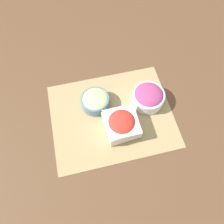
% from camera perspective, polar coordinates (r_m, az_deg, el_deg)
% --- Properties ---
extents(ground_plane, '(3.00, 3.00, 0.00)m').
position_cam_1_polar(ground_plane, '(0.92, -0.00, -0.95)').
color(ground_plane, '#513823').
extents(placemat, '(0.50, 0.40, 0.00)m').
position_cam_1_polar(placemat, '(0.91, -0.00, -0.89)').
color(placemat, '#937F56').
rests_on(placemat, ground_plane).
extents(cucumber_bowl, '(0.12, 0.12, 0.06)m').
position_cam_1_polar(cucumber_bowl, '(0.91, -4.35, 2.99)').
color(cucumber_bowl, slate).
rests_on(cucumber_bowl, placemat).
extents(tomato_bowl, '(0.13, 0.13, 0.08)m').
position_cam_1_polar(tomato_bowl, '(0.85, 2.47, -3.14)').
color(tomato_bowl, white).
rests_on(tomato_bowl, placemat).
extents(onion_bowl, '(0.14, 0.14, 0.07)m').
position_cam_1_polar(onion_bowl, '(0.92, 9.52, 4.03)').
color(onion_bowl, silver).
rests_on(onion_bowl, placemat).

